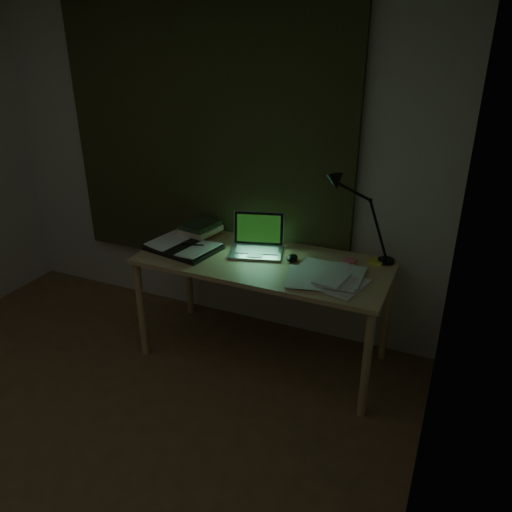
{
  "coord_description": "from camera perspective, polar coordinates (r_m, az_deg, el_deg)",
  "views": [
    {
      "loc": [
        1.77,
        -1.13,
        2.1
      ],
      "look_at": [
        0.63,
        1.44,
        0.82
      ],
      "focal_mm": 35.0,
      "sensor_mm": 36.0,
      "label": 1
    }
  ],
  "objects": [
    {
      "name": "sticky_yellow",
      "position": [
        3.27,
        13.7,
        -0.64
      ],
      "size": [
        0.09,
        0.09,
        0.02
      ],
      "primitive_type": "cube",
      "rotation": [
        0.0,
        0.0,
        -0.18
      ],
      "color": "yellow",
      "rests_on": "desk"
    },
    {
      "name": "desk_lamp",
      "position": [
        3.19,
        15.17,
        4.01
      ],
      "size": [
        0.41,
        0.33,
        0.58
      ],
      "primitive_type": null,
      "rotation": [
        0.0,
        0.0,
        0.08
      ],
      "color": "black",
      "rests_on": "desk"
    },
    {
      "name": "sticky_pink",
      "position": [
        3.25,
        10.69,
        -0.58
      ],
      "size": [
        0.07,
        0.07,
        0.02
      ],
      "primitive_type": "cube",
      "rotation": [
        0.0,
        0.0,
        -0.02
      ],
      "color": "#FD627D",
      "rests_on": "desk"
    },
    {
      "name": "loose_papers",
      "position": [
        3.01,
        7.76,
        -2.38
      ],
      "size": [
        0.46,
        0.48,
        0.02
      ],
      "primitive_type": null,
      "rotation": [
        0.0,
        0.0,
        0.32
      ],
      "color": "white",
      "rests_on": "desk"
    },
    {
      "name": "book_stack",
      "position": [
        3.61,
        -6.34,
        3.11
      ],
      "size": [
        0.25,
        0.29,
        0.1
      ],
      "primitive_type": null,
      "rotation": [
        0.0,
        0.0,
        -0.15
      ],
      "color": "white",
      "rests_on": "desk"
    },
    {
      "name": "open_textbook",
      "position": [
        3.41,
        -8.31,
        1.05
      ],
      "size": [
        0.51,
        0.4,
        0.04
      ],
      "primitive_type": null,
      "rotation": [
        0.0,
        0.0,
        -0.18
      ],
      "color": "white",
      "rests_on": "desk"
    },
    {
      "name": "laptop",
      "position": [
        3.26,
        0.03,
        2.24
      ],
      "size": [
        0.44,
        0.47,
        0.25
      ],
      "primitive_type": null,
      "rotation": [
        0.0,
        0.0,
        0.28
      ],
      "color": "silver",
      "rests_on": "desk"
    },
    {
      "name": "curtain",
      "position": [
        3.62,
        -6.01,
        13.98
      ],
      "size": [
        2.2,
        0.06,
        2.0
      ],
      "primitive_type": "cube",
      "color": "#30341A",
      "rests_on": "wall_back"
    },
    {
      "name": "desk",
      "position": [
        3.4,
        0.82,
        -6.15
      ],
      "size": [
        1.63,
        0.71,
        0.74
      ],
      "primitive_type": null,
      "color": "tan",
      "rests_on": "floor"
    },
    {
      "name": "floor",
      "position": [
        2.97,
        -25.25,
        -23.61
      ],
      "size": [
        3.5,
        4.0,
        0.0
      ],
      "primitive_type": "cube",
      "color": "brown",
      "rests_on": "ground"
    },
    {
      "name": "wall_back",
      "position": [
        3.69,
        -5.56,
        11.03
      ],
      "size": [
        3.5,
        0.0,
        2.5
      ],
      "primitive_type": "cube",
      "color": "silver",
      "rests_on": "ground"
    },
    {
      "name": "mouse",
      "position": [
        3.21,
        4.15,
        -0.24
      ],
      "size": [
        0.07,
        0.11,
        0.04
      ],
      "primitive_type": "ellipsoid",
      "rotation": [
        0.0,
        0.0,
        0.03
      ],
      "color": "black",
      "rests_on": "desk"
    },
    {
      "name": "wall_right",
      "position": [
        1.41,
        18.8,
        -13.99
      ],
      "size": [
        0.0,
        4.0,
        2.5
      ],
      "primitive_type": "cube",
      "color": "silver",
      "rests_on": "ground"
    }
  ]
}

